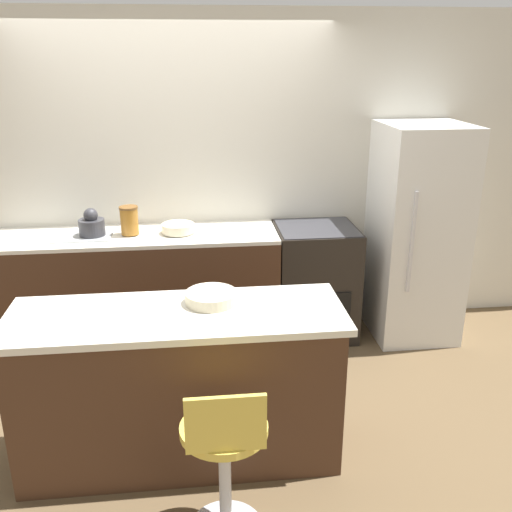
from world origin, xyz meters
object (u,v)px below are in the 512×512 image
(oven_range, at_px, (315,281))
(refrigerator, at_px, (416,233))
(stool_chair, at_px, (225,461))
(mixing_bowl, at_px, (178,228))
(kettle, at_px, (92,225))

(oven_range, relative_size, refrigerator, 0.54)
(refrigerator, relative_size, stool_chair, 1.93)
(oven_range, height_order, stool_chair, oven_range)
(oven_range, bearing_deg, mixing_bowl, -179.69)
(oven_range, xyz_separation_m, mixing_bowl, (-1.11, -0.01, 0.51))
(stool_chair, height_order, kettle, kettle)
(refrigerator, distance_m, stool_chair, 2.70)
(kettle, relative_size, mixing_bowl, 0.85)
(oven_range, relative_size, kettle, 4.39)
(mixing_bowl, bearing_deg, kettle, 180.00)
(refrigerator, bearing_deg, stool_chair, -129.66)
(stool_chair, distance_m, kettle, 2.35)
(oven_range, xyz_separation_m, refrigerator, (0.82, -0.05, 0.41))
(oven_range, height_order, refrigerator, refrigerator)
(kettle, xyz_separation_m, mixing_bowl, (0.66, 0.00, -0.05))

